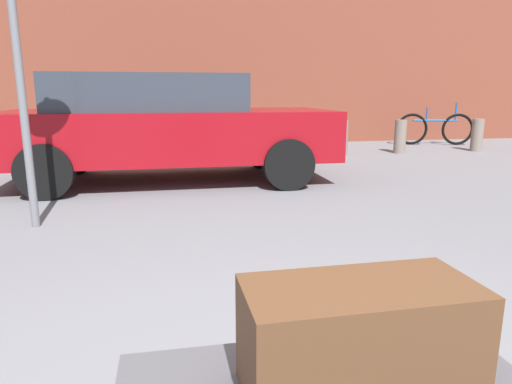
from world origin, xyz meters
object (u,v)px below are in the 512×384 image
at_px(bollard_kerb_mid, 400,137).
at_px(bollard_kerb_near, 342,138).
at_px(duffel_bag_brown_rear_left, 359,339).
at_px(parked_car, 166,125).
at_px(no_parking_sign, 17,49).
at_px(bollard_kerb_far, 477,135).
at_px(bicycle_leaning, 435,129).

bearing_deg(bollard_kerb_mid, bollard_kerb_near, 180.00).
height_order(duffel_bag_brown_rear_left, parked_car, parked_car).
bearing_deg(no_parking_sign, parked_car, 59.14).
xyz_separation_m(duffel_bag_brown_rear_left, bollard_kerb_near, (2.79, 7.21, -0.17)).
relative_size(bollard_kerb_near, bollard_kerb_far, 1.00).
relative_size(duffel_bag_brown_rear_left, bollard_kerb_mid, 1.00).
distance_m(bicycle_leaning, bollard_kerb_far, 1.24).
height_order(duffel_bag_brown_rear_left, bollard_kerb_far, duffel_bag_brown_rear_left).
bearing_deg(duffel_bag_brown_rear_left, no_parking_sign, 117.96).
distance_m(parked_car, bollard_kerb_far, 6.64).
xyz_separation_m(bollard_kerb_far, no_parking_sign, (-7.48, -4.06, 1.22)).
distance_m(bicycle_leaning, no_parking_sign, 9.07).
height_order(duffel_bag_brown_rear_left, bicycle_leaning, bicycle_leaning).
relative_size(parked_car, bollard_kerb_near, 6.51).
relative_size(bicycle_leaning, bollard_kerb_far, 2.60).
relative_size(duffel_bag_brown_rear_left, bollard_kerb_near, 1.00).
bearing_deg(no_parking_sign, bollard_kerb_near, 41.91).
height_order(bollard_kerb_near, no_parking_sign, no_parking_sign).
bearing_deg(no_parking_sign, bollard_kerb_mid, 35.21).
bearing_deg(duffel_bag_brown_rear_left, bollard_kerb_near, 68.01).
distance_m(bicycle_leaning, bollard_kerb_near, 3.02).
bearing_deg(no_parking_sign, bicycle_leaning, 35.98).
bearing_deg(bollard_kerb_near, bollard_kerb_mid, 0.00).
height_order(bollard_kerb_mid, no_parking_sign, no_parking_sign).
height_order(bicycle_leaning, no_parking_sign, no_parking_sign).
bearing_deg(bollard_kerb_mid, bicycle_leaning, 38.76).
bearing_deg(bicycle_leaning, bollard_kerb_mid, -141.24).
height_order(parked_car, bollard_kerb_near, parked_car).
bearing_deg(bollard_kerb_mid, parked_car, -155.57).
xyz_separation_m(duffel_bag_brown_rear_left, parked_car, (-0.54, 5.14, 0.25)).
relative_size(bollard_kerb_far, no_parking_sign, 0.26).
xyz_separation_m(parked_car, bollard_kerb_far, (6.29, 2.08, -0.43)).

